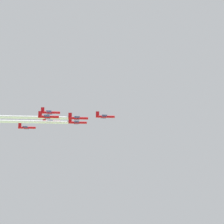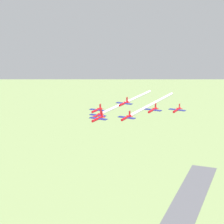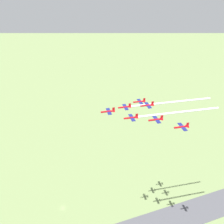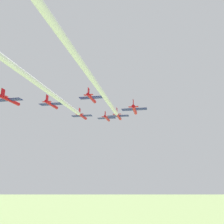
{
  "view_description": "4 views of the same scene",
  "coord_description": "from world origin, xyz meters",
  "px_view_note": "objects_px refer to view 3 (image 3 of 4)",
  "views": [
    {
      "loc": [
        58.47,
        -138.88,
        93.6
      ],
      "look_at": [
        -53.68,
        3.8,
        131.96
      ],
      "focal_mm": 70.0,
      "sensor_mm": 36.0,
      "label": 1
    },
    {
      "loc": [
        -8.83,
        161.97,
        175.49
      ],
      "look_at": [
        -62.09,
        5.17,
        133.08
      ],
      "focal_mm": 70.0,
      "sensor_mm": 36.0,
      "label": 2
    },
    {
      "loc": [
        -114.73,
        92.64,
        192.25
      ],
      "look_at": [
        -57.55,
        -0.21,
        128.46
      ],
      "focal_mm": 35.0,
      "sensor_mm": 36.0,
      "label": 3
    },
    {
      "loc": [
        -106.82,
        -71.06,
        109.27
      ],
      "look_at": [
        -57.52,
        -1.58,
        131.9
      ],
      "focal_mm": 35.0,
      "sensor_mm": 36.0,
      "label": 4
    }
  ],
  "objects_px": {
    "jet_2": "(125,107)",
    "jet_5": "(140,102)",
    "jet_0": "(108,111)",
    "jet_4": "(148,105)",
    "jet_1": "(131,118)",
    "jet_6": "(182,127)",
    "jet_3": "(156,120)"
  },
  "relations": [
    {
      "from": "jet_2",
      "to": "jet_5",
      "type": "bearing_deg",
      "value": -59.53
    },
    {
      "from": "jet_2",
      "to": "jet_5",
      "type": "distance_m",
      "value": 13.55
    },
    {
      "from": "jet_0",
      "to": "jet_4",
      "type": "height_order",
      "value": "jet_4"
    },
    {
      "from": "jet_0",
      "to": "jet_5",
      "type": "distance_m",
      "value": 27.22
    },
    {
      "from": "jet_5",
      "to": "jet_2",
      "type": "bearing_deg",
      "value": 120.47
    },
    {
      "from": "jet_1",
      "to": "jet_4",
      "type": "bearing_deg",
      "value": -59.53
    },
    {
      "from": "jet_1",
      "to": "jet_6",
      "type": "distance_m",
      "value": 27.02
    },
    {
      "from": "jet_6",
      "to": "jet_1",
      "type": "bearing_deg",
      "value": 59.53
    },
    {
      "from": "jet_2",
      "to": "jet_4",
      "type": "height_order",
      "value": "jet_4"
    },
    {
      "from": "jet_0",
      "to": "jet_5",
      "type": "height_order",
      "value": "jet_0"
    },
    {
      "from": "jet_3",
      "to": "jet_6",
      "type": "height_order",
      "value": "jet_3"
    },
    {
      "from": "jet_1",
      "to": "jet_2",
      "type": "relative_size",
      "value": 1.0
    },
    {
      "from": "jet_1",
      "to": "jet_3",
      "type": "height_order",
      "value": "jet_3"
    },
    {
      "from": "jet_1",
      "to": "jet_2",
      "type": "height_order",
      "value": "jet_1"
    },
    {
      "from": "jet_3",
      "to": "jet_4",
      "type": "xyz_separation_m",
      "value": [
        9.44,
        -9.92,
        1.37
      ]
    },
    {
      "from": "jet_3",
      "to": "jet_5",
      "type": "height_order",
      "value": "jet_3"
    },
    {
      "from": "jet_1",
      "to": "jet_3",
      "type": "bearing_deg",
      "value": -120.47
    },
    {
      "from": "jet_3",
      "to": "jet_6",
      "type": "distance_m",
      "value": 13.62
    },
    {
      "from": "jet_3",
      "to": "jet_5",
      "type": "bearing_deg",
      "value": 0.0
    },
    {
      "from": "jet_3",
      "to": "jet_2",
      "type": "bearing_deg",
      "value": 29.54
    },
    {
      "from": "jet_4",
      "to": "jet_6",
      "type": "bearing_deg",
      "value": -150.46
    },
    {
      "from": "jet_2",
      "to": "jet_3",
      "type": "height_order",
      "value": "jet_3"
    },
    {
      "from": "jet_4",
      "to": "jet_5",
      "type": "bearing_deg",
      "value": 0.0
    },
    {
      "from": "jet_1",
      "to": "jet_6",
      "type": "relative_size",
      "value": 1.0
    },
    {
      "from": "jet_3",
      "to": "jet_1",
      "type": "bearing_deg",
      "value": 59.53
    },
    {
      "from": "jet_5",
      "to": "jet_6",
      "type": "height_order",
      "value": "jet_6"
    },
    {
      "from": "jet_2",
      "to": "jet_3",
      "type": "xyz_separation_m",
      "value": [
        -22.6,
        6.86,
        2.2
      ]
    },
    {
      "from": "jet_6",
      "to": "jet_0",
      "type": "bearing_deg",
      "value": 59.53
    },
    {
      "from": "jet_4",
      "to": "jet_1",
      "type": "bearing_deg",
      "value": 120.47
    },
    {
      "from": "jet_1",
      "to": "jet_4",
      "type": "height_order",
      "value": "jet_4"
    },
    {
      "from": "jet_0",
      "to": "jet_2",
      "type": "relative_size",
      "value": 1.0
    },
    {
      "from": "jet_1",
      "to": "jet_3",
      "type": "distance_m",
      "value": 13.59
    }
  ]
}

